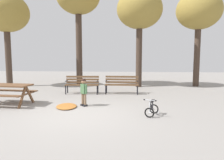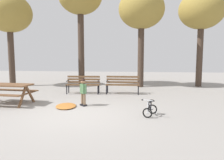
{
  "view_description": "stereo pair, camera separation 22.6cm",
  "coord_description": "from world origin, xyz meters",
  "px_view_note": "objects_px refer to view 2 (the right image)",
  "views": [
    {
      "loc": [
        1.67,
        -6.41,
        1.84
      ],
      "look_at": [
        0.92,
        2.26,
        0.85
      ],
      "focal_mm": 34.77,
      "sensor_mm": 36.0,
      "label": 1
    },
    {
      "loc": [
        1.89,
        -6.39,
        1.84
      ],
      "look_at": [
        0.92,
        2.26,
        0.85
      ],
      "focal_mm": 34.77,
      "sensor_mm": 36.0,
      "label": 2
    }
  ],
  "objects_px": {
    "picnic_table": "(7,89)",
    "kids_bicycle": "(150,109)",
    "park_bench_left": "(123,83)",
    "child_standing": "(83,90)",
    "park_bench_far_left": "(83,83)"
  },
  "relations": [
    {
      "from": "picnic_table",
      "to": "kids_bicycle",
      "type": "bearing_deg",
      "value": -10.99
    },
    {
      "from": "park_bench_far_left",
      "to": "kids_bicycle",
      "type": "height_order",
      "value": "park_bench_far_left"
    },
    {
      "from": "park_bench_far_left",
      "to": "park_bench_left",
      "type": "xyz_separation_m",
      "value": [
        1.9,
        0.16,
        0.0
      ]
    },
    {
      "from": "child_standing",
      "to": "kids_bicycle",
      "type": "relative_size",
      "value": 1.6
    },
    {
      "from": "park_bench_left",
      "to": "kids_bicycle",
      "type": "xyz_separation_m",
      "value": [
        1.08,
        -3.78,
        -0.31
      ]
    },
    {
      "from": "park_bench_far_left",
      "to": "child_standing",
      "type": "relative_size",
      "value": 1.61
    },
    {
      "from": "picnic_table",
      "to": "park_bench_left",
      "type": "relative_size",
      "value": 1.18
    },
    {
      "from": "picnic_table",
      "to": "child_standing",
      "type": "distance_m",
      "value": 2.92
    },
    {
      "from": "kids_bicycle",
      "to": "park_bench_far_left",
      "type": "bearing_deg",
      "value": 129.48
    },
    {
      "from": "picnic_table",
      "to": "park_bench_left",
      "type": "distance_m",
      "value": 5.01
    },
    {
      "from": "park_bench_far_left",
      "to": "kids_bicycle",
      "type": "bearing_deg",
      "value": -50.52
    },
    {
      "from": "picnic_table",
      "to": "child_standing",
      "type": "height_order",
      "value": "child_standing"
    },
    {
      "from": "child_standing",
      "to": "park_bench_left",
      "type": "bearing_deg",
      "value": 64.86
    },
    {
      "from": "child_standing",
      "to": "kids_bicycle",
      "type": "xyz_separation_m",
      "value": [
        2.35,
        -1.07,
        -0.39
      ]
    },
    {
      "from": "kids_bicycle",
      "to": "park_bench_left",
      "type": "bearing_deg",
      "value": 105.91
    }
  ]
}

